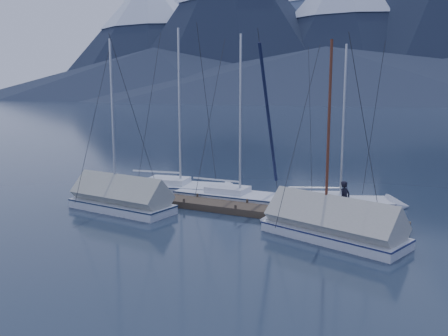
{
  "coord_description": "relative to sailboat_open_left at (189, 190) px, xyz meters",
  "views": [
    {
      "loc": [
        10.89,
        -19.26,
        6.08
      ],
      "look_at": [
        0.0,
        2.0,
        2.2
      ],
      "focal_mm": 38.0,
      "sensor_mm": 36.0,
      "label": 1
    }
  ],
  "objects": [
    {
      "name": "person",
      "position": [
        9.89,
        -2.55,
        0.99
      ],
      "size": [
        0.61,
        0.72,
        1.67
      ],
      "primitive_type": "imported",
      "rotation": [
        0.0,
        0.0,
        1.15
      ],
      "color": "black",
      "rests_on": "dock"
    },
    {
      "name": "sailboat_open_mid",
      "position": [
        4.26,
        -0.73,
        -0.01
      ],
      "size": [
        7.58,
        3.25,
        9.98
      ],
      "color": "silver",
      "rests_on": "ground"
    },
    {
      "name": "sailboat_open_right",
      "position": [
        9.45,
        0.71,
        -0.02
      ],
      "size": [
        7.2,
        4.64,
        9.26
      ],
      "color": "silver",
      "rests_on": "ground"
    },
    {
      "name": "sailboat_covered_near",
      "position": [
        9.54,
        -4.96,
        0.26
      ],
      "size": [
        7.24,
        4.0,
        9.0
      ],
      "color": "silver",
      "rests_on": "ground"
    },
    {
      "name": "ground",
      "position": [
        3.75,
        -4.74,
        -0.19
      ],
      "size": [
        1000.0,
        1000.0,
        0.0
      ],
      "primitive_type": "plane",
      "color": "#151F30",
      "rests_on": "ground"
    },
    {
      "name": "sailboat_covered_far",
      "position": [
        -1.42,
        -5.21,
        0.28
      ],
      "size": [
        6.94,
        2.94,
        9.5
      ],
      "color": "silver",
      "rests_on": "ground"
    },
    {
      "name": "mooring_posts",
      "position": [
        3.25,
        -2.74,
        0.16
      ],
      "size": [
        15.12,
        1.52,
        0.35
      ],
      "color": "#382D23",
      "rests_on": "ground"
    },
    {
      "name": "sailboat_open_left",
      "position": [
        0.0,
        0.0,
        0.0
      ],
      "size": [
        8.34,
        3.93,
        10.65
      ],
      "color": "white",
      "rests_on": "ground"
    },
    {
      "name": "dock",
      "position": [
        3.75,
        -2.74,
        -0.08
      ],
      "size": [
        18.0,
        1.5,
        0.54
      ],
      "color": "#382D23",
      "rests_on": "ground"
    }
  ]
}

